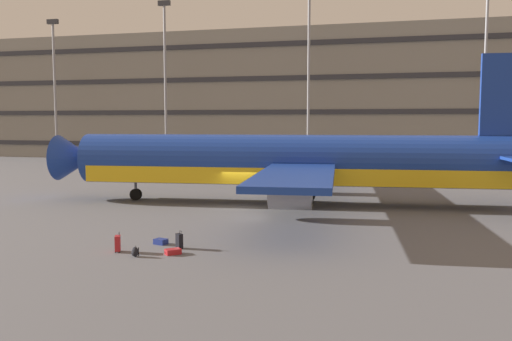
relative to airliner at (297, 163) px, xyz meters
name	(u,v)px	position (x,y,z in m)	size (l,w,h in m)	color
ground_plane	(240,206)	(-3.80, -1.97, -3.07)	(600.00, 600.00, 0.00)	#5B5B60
terminal_structure	(326,97)	(-3.80, 46.98, 6.82)	(145.39, 16.37, 19.78)	gray
airliner	(297,163)	(0.00, 0.00, 0.00)	(38.09, 30.80, 10.76)	navy
light_mast_far_left	(55,79)	(-44.13, 34.36, 9.40)	(1.80, 0.50, 21.57)	gray
light_mast_left	(165,71)	(-25.66, 34.36, 10.32)	(1.80, 0.50, 23.36)	gray
light_mast_center_left	(309,62)	(-4.59, 34.36, 10.95)	(1.80, 0.50, 24.58)	gray
light_mast_center_right	(485,60)	(17.75, 34.36, 10.61)	(1.80, 0.50, 23.92)	gray
suitcase_red	(179,241)	(-3.07, -15.07, -2.68)	(0.43, 0.41, 0.85)	black
suitcase_teal	(173,252)	(-2.91, -16.21, -2.94)	(0.82, 0.81, 0.25)	#B21E23
suitcase_upright	(118,243)	(-5.62, -16.44, -2.66)	(0.42, 0.52, 0.93)	#B21E23
suitcase_laid_flat	(161,242)	(-4.31, -14.48, -2.94)	(0.72, 0.61, 0.27)	navy
backpack_silver	(135,252)	(-4.40, -17.07, -2.85)	(0.42, 0.39, 0.51)	black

